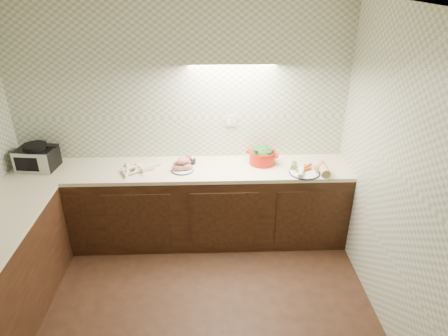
{
  "coord_description": "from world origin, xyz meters",
  "views": [
    {
      "loc": [
        0.32,
        -2.31,
        2.81
      ],
      "look_at": [
        0.45,
        1.25,
        1.02
      ],
      "focal_mm": 32.0,
      "sensor_mm": 36.0,
      "label": 1
    }
  ],
  "objects_px": {
    "sweet_potato_plate": "(182,165)",
    "onion_bowl": "(190,160)",
    "veg_plate": "(312,168)",
    "toaster_oven": "(37,157)",
    "parsnip_pile": "(139,169)",
    "dutch_oven": "(262,155)"
  },
  "relations": [
    {
      "from": "sweet_potato_plate",
      "to": "dutch_oven",
      "type": "xyz_separation_m",
      "value": [
        0.86,
        0.15,
        0.04
      ]
    },
    {
      "from": "sweet_potato_plate",
      "to": "veg_plate",
      "type": "xyz_separation_m",
      "value": [
        1.34,
        -0.11,
        -0.0
      ]
    },
    {
      "from": "parsnip_pile",
      "to": "dutch_oven",
      "type": "xyz_separation_m",
      "value": [
        1.32,
        0.15,
        0.07
      ]
    },
    {
      "from": "parsnip_pile",
      "to": "onion_bowl",
      "type": "distance_m",
      "value": 0.56
    },
    {
      "from": "onion_bowl",
      "to": "dutch_oven",
      "type": "relative_size",
      "value": 0.34
    },
    {
      "from": "toaster_oven",
      "to": "onion_bowl",
      "type": "relative_size",
      "value": 3.2
    },
    {
      "from": "veg_plate",
      "to": "toaster_oven",
      "type": "bearing_deg",
      "value": 175.74
    },
    {
      "from": "sweet_potato_plate",
      "to": "dutch_oven",
      "type": "height_order",
      "value": "dutch_oven"
    },
    {
      "from": "onion_bowl",
      "to": "sweet_potato_plate",
      "type": "bearing_deg",
      "value": -112.22
    },
    {
      "from": "toaster_oven",
      "to": "veg_plate",
      "type": "bearing_deg",
      "value": 2.53
    },
    {
      "from": "sweet_potato_plate",
      "to": "onion_bowl",
      "type": "distance_m",
      "value": 0.18
    },
    {
      "from": "veg_plate",
      "to": "parsnip_pile",
      "type": "bearing_deg",
      "value": 176.72
    },
    {
      "from": "sweet_potato_plate",
      "to": "dutch_oven",
      "type": "distance_m",
      "value": 0.87
    },
    {
      "from": "veg_plate",
      "to": "dutch_oven",
      "type": "bearing_deg",
      "value": 152.05
    },
    {
      "from": "parsnip_pile",
      "to": "veg_plate",
      "type": "bearing_deg",
      "value": -3.28
    },
    {
      "from": "toaster_oven",
      "to": "veg_plate",
      "type": "distance_m",
      "value": 2.88
    },
    {
      "from": "toaster_oven",
      "to": "parsnip_pile",
      "type": "distance_m",
      "value": 1.08
    },
    {
      "from": "onion_bowl",
      "to": "veg_plate",
      "type": "bearing_deg",
      "value": -12.35
    },
    {
      "from": "onion_bowl",
      "to": "veg_plate",
      "type": "height_order",
      "value": "veg_plate"
    },
    {
      "from": "onion_bowl",
      "to": "veg_plate",
      "type": "distance_m",
      "value": 1.31
    },
    {
      "from": "onion_bowl",
      "to": "dutch_oven",
      "type": "height_order",
      "value": "dutch_oven"
    },
    {
      "from": "toaster_oven",
      "to": "veg_plate",
      "type": "xyz_separation_m",
      "value": [
        2.88,
        -0.21,
        -0.07
      ]
    }
  ]
}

